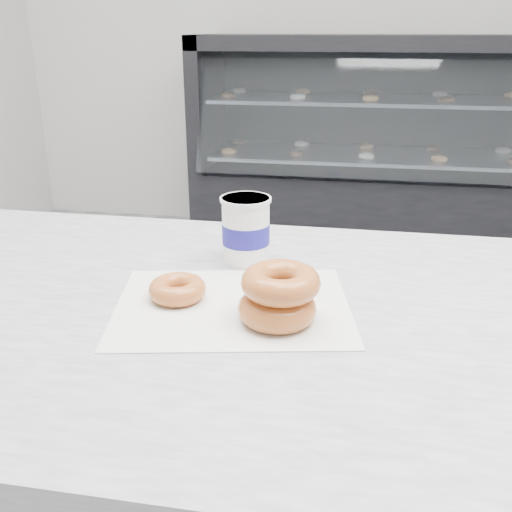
{
  "coord_description": "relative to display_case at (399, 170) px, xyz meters",
  "views": [
    {
      "loc": [
        -0.26,
        -1.33,
        1.28
      ],
      "look_at": [
        -0.4,
        -0.54,
        0.96
      ],
      "focal_mm": 40.0,
      "sensor_mm": 36.0,
      "label": 1
    }
  ],
  "objects": [
    {
      "name": "donut_single",
      "position": [
        -0.51,
        -2.71,
        0.43
      ],
      "size": [
        0.1,
        0.1,
        0.03
      ],
      "primitive_type": "torus",
      "rotation": [
        0.0,
        0.0,
        0.19
      ],
      "color": "#CC7938",
      "rests_on": "wax_paper"
    },
    {
      "name": "donut_stack",
      "position": [
        -0.35,
        -2.76,
        0.45
      ],
      "size": [
        0.11,
        0.11,
        0.08
      ],
      "color": "#CC7938",
      "rests_on": "wax_paper"
    },
    {
      "name": "display_case",
      "position": [
        0.0,
        0.0,
        0.0
      ],
      "size": [
        2.4,
        0.74,
        1.25
      ],
      "color": "black",
      "rests_on": "ground"
    },
    {
      "name": "ground",
      "position": [
        0.0,
        -2.12,
        -0.49
      ],
      "size": [
        5.0,
        5.0,
        0.0
      ],
      "primitive_type": "plane",
      "color": "#949497",
      "rests_on": "ground"
    },
    {
      "name": "wax_paper",
      "position": [
        -0.42,
        -2.72,
        0.41
      ],
      "size": [
        0.38,
        0.32,
        0.0
      ],
      "primitive_type": "cube",
      "rotation": [
        0.0,
        0.0,
        0.19
      ],
      "color": "silver",
      "rests_on": "counter"
    },
    {
      "name": "coffee_cup",
      "position": [
        -0.43,
        -2.55,
        0.47
      ],
      "size": [
        0.09,
        0.09,
        0.12
      ],
      "rotation": [
        0.0,
        0.0,
        -0.11
      ],
      "color": "white",
      "rests_on": "counter"
    }
  ]
}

